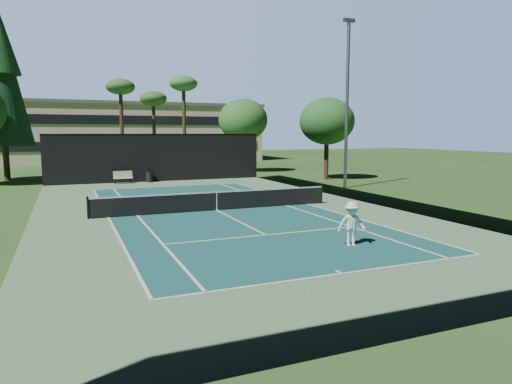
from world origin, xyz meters
TOP-DOWN VIEW (x-y plane):
  - ground at (0.00, 0.00)m, footprint 160.00×160.00m
  - apron_slab at (0.00, 0.00)m, footprint 18.00×32.00m
  - court_surface at (0.00, 0.00)m, footprint 10.97×23.77m
  - court_lines at (0.00, 0.00)m, footprint 11.07×23.87m
  - tennis_net at (0.00, 0.00)m, footprint 12.90×0.10m
  - fence at (0.00, 0.06)m, footprint 18.04×32.05m
  - player at (2.20, -9.14)m, footprint 1.19×0.89m
  - tennis_ball_a at (-1.49, -12.67)m, footprint 0.07×0.07m
  - tennis_ball_b at (0.32, 3.95)m, footprint 0.07×0.07m
  - tennis_ball_c at (3.10, 4.22)m, footprint 0.07×0.07m
  - tennis_ball_d at (-3.16, 2.41)m, footprint 0.07×0.07m
  - park_bench at (-3.03, 15.36)m, footprint 1.50×0.45m
  - trash_bin at (-0.88, 15.62)m, footprint 0.56×0.56m
  - pine_tree at (-12.00, 22.00)m, footprint 4.80×4.80m
  - palm_a at (-2.00, 24.00)m, footprint 2.80×2.80m
  - palm_b at (1.50, 26.00)m, footprint 2.80×2.80m
  - palm_c at (4.00, 23.00)m, footprint 2.80×2.80m
  - decid_tree_a at (10.00, 22.00)m, footprint 5.12×5.12m
  - decid_tree_b at (14.00, 12.00)m, footprint 4.80×4.80m
  - campus_building at (0.00, 45.98)m, footprint 40.50×12.50m
  - light_pole at (12.00, 6.00)m, footprint 0.90×0.25m

SIDE VIEW (x-z plane):
  - ground at x=0.00m, z-range 0.00..0.00m
  - apron_slab at x=0.00m, z-range 0.00..0.01m
  - court_surface at x=0.00m, z-range 0.01..0.02m
  - court_lines at x=0.00m, z-range 0.02..0.02m
  - tennis_ball_d at x=-3.16m, z-range 0.00..0.07m
  - tennis_ball_b at x=0.32m, z-range 0.00..0.07m
  - tennis_ball_a at x=-1.49m, z-range 0.00..0.07m
  - tennis_ball_c at x=3.10m, z-range 0.00..0.07m
  - trash_bin at x=-0.88m, z-range 0.01..0.95m
  - park_bench at x=-3.03m, z-range 0.03..1.06m
  - tennis_net at x=0.00m, z-range 0.01..1.11m
  - player at x=2.20m, z-range 0.00..1.63m
  - fence at x=0.00m, z-range -0.01..4.02m
  - campus_building at x=0.00m, z-range 0.06..8.36m
  - decid_tree_b at x=14.00m, z-range 1.51..8.65m
  - decid_tree_a at x=10.00m, z-range 1.61..9.23m
  - light_pole at x=12.00m, z-range 0.35..12.57m
  - palm_b at x=1.50m, z-range 3.15..11.57m
  - palm_a at x=-2.00m, z-range 3.53..12.85m
  - palm_c at x=4.00m, z-range 3.72..13.49m
  - pine_tree at x=-12.00m, z-range 2.05..17.05m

